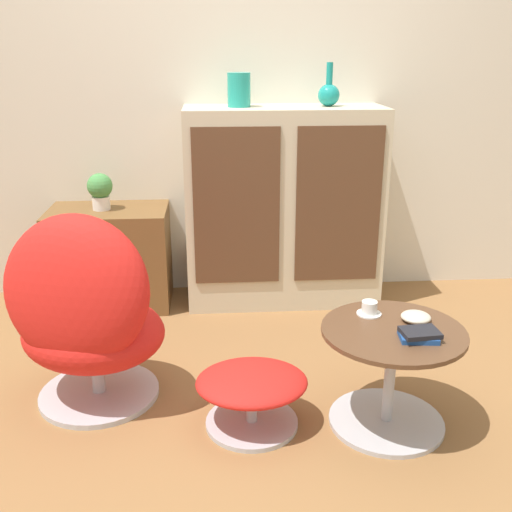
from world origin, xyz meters
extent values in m
plane|color=olive|center=(0.00, 0.00, 0.00)|extent=(12.00, 12.00, 0.00)
cube|color=silver|center=(0.00, 1.57, 1.30)|extent=(6.40, 0.06, 2.60)
cube|color=beige|center=(0.30, 1.33, 0.57)|extent=(1.12, 0.41, 1.14)
cube|color=brown|center=(0.02, 1.12, 0.63)|extent=(0.47, 0.01, 0.87)
cube|color=brown|center=(0.58, 1.12, 0.63)|extent=(0.47, 0.01, 0.87)
cube|color=brown|center=(-0.71, 1.33, 0.29)|extent=(0.67, 0.43, 0.58)
cylinder|color=beige|center=(-0.71, 1.11, 0.24)|extent=(0.24, 0.01, 0.24)
cylinder|color=#B7B7BC|center=(-0.63, 0.30, 0.01)|extent=(0.52, 0.52, 0.02)
cylinder|color=#B7B7BC|center=(-0.63, 0.30, 0.09)|extent=(0.06, 0.06, 0.14)
ellipsoid|color=red|center=(-0.63, 0.30, 0.31)|extent=(0.72, 0.65, 0.29)
ellipsoid|color=red|center=(-0.66, 0.20, 0.55)|extent=(0.69, 0.52, 0.65)
cylinder|color=#B7B7BC|center=(0.03, 0.04, 0.01)|extent=(0.38, 0.38, 0.02)
cylinder|color=#B7B7BC|center=(0.03, 0.04, 0.09)|extent=(0.04, 0.04, 0.13)
ellipsoid|color=red|center=(0.03, 0.04, 0.20)|extent=(0.45, 0.38, 0.09)
cylinder|color=#B7B7BC|center=(0.58, 0.01, 0.01)|extent=(0.47, 0.47, 0.02)
cylinder|color=#B7B7BC|center=(0.58, 0.01, 0.21)|extent=(0.04, 0.04, 0.39)
cylinder|color=brown|center=(0.58, 0.01, 0.42)|extent=(0.56, 0.56, 0.02)
cylinder|color=teal|center=(0.05, 1.33, 1.24)|extent=(0.13, 0.13, 0.18)
ellipsoid|color=teal|center=(0.54, 1.33, 1.20)|extent=(0.12, 0.12, 0.12)
cylinder|color=teal|center=(0.54, 1.33, 1.32)|extent=(0.04, 0.04, 0.12)
cylinder|color=silver|center=(-0.74, 1.33, 0.62)|extent=(0.10, 0.10, 0.08)
sphere|color=#478E47|center=(-0.74, 1.33, 0.72)|extent=(0.14, 0.14, 0.14)
cylinder|color=white|center=(0.51, 0.15, 0.43)|extent=(0.10, 0.10, 0.01)
cylinder|color=white|center=(0.51, 0.15, 0.45)|extent=(0.06, 0.06, 0.06)
cube|color=#1E478C|center=(0.64, -0.08, 0.44)|extent=(0.15, 0.12, 0.02)
cube|color=black|center=(0.65, -0.08, 0.45)|extent=(0.15, 0.11, 0.02)
ellipsoid|color=beige|center=(0.68, 0.08, 0.44)|extent=(0.12, 0.12, 0.04)
camera|label=1|loc=(-0.11, -2.03, 1.46)|focal=42.00mm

